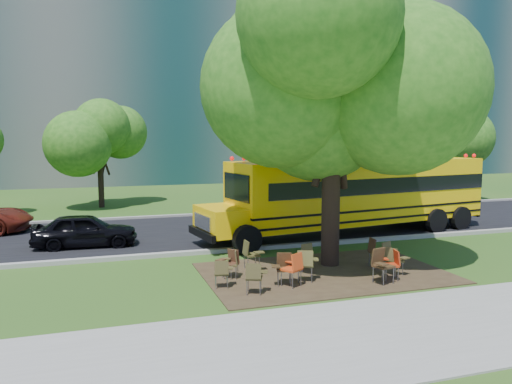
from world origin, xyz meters
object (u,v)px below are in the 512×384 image
object	(u,v)px
chair_1	(255,275)
chair_2	(294,266)
chair_4	(306,262)
chair_11	(305,254)
school_bus	(359,191)
chair_9	(230,261)
chair_10	(250,252)
chair_0	(222,271)
main_tree	(333,81)
chair_12	(376,250)
chair_3	(283,266)
chair_13	(383,252)
chair_6	(392,262)
black_car	(85,230)
chair_7	(394,258)
chair_8	(232,261)
chair_5	(381,262)

from	to	relation	value
chair_1	chair_2	world-z (taller)	chair_2
chair_4	chair_11	size ratio (longest dim) A/B	1.06
school_bus	chair_9	size ratio (longest dim) A/B	15.65
chair_1	chair_10	world-z (taller)	chair_10
chair_0	chair_4	xyz separation A→B (m)	(2.32, -0.16, 0.09)
main_tree	chair_12	xyz separation A→B (m)	(1.19, -0.73, -5.07)
main_tree	chair_3	xyz separation A→B (m)	(-2.13, -1.50, -5.10)
chair_0	chair_13	world-z (taller)	chair_13
chair_4	chair_6	bearing A→B (deg)	8.70
chair_9	chair_13	world-z (taller)	chair_13
black_car	chair_2	bearing A→B (deg)	-138.57
chair_1	chair_4	size ratio (longest dim) A/B	0.91
chair_1	chair_7	xyz separation A→B (m)	(4.32, 0.40, 0.00)
main_tree	chair_9	xyz separation A→B (m)	(-3.31, -0.39, -5.13)
school_bus	chair_2	size ratio (longest dim) A/B	13.40
chair_8	chair_9	bearing A→B (deg)	33.94
chair_2	chair_7	world-z (taller)	chair_2
chair_0	chair_9	xyz separation A→B (m)	(0.46, 0.92, 0.02)
chair_0	chair_3	bearing A→B (deg)	5.06
chair_8	chair_7	bearing A→B (deg)	-87.69
chair_3	chair_7	distance (m)	3.33
chair_9	chair_13	size ratio (longest dim) A/B	0.91
chair_3	chair_0	bearing A→B (deg)	11.66
chair_8	chair_13	bearing A→B (deg)	-79.58
chair_2	chair_9	xyz separation A→B (m)	(-1.36, 1.38, -0.08)
chair_6	chair_3	bearing A→B (deg)	94.64
chair_4	chair_7	bearing A→B (deg)	17.30
chair_1	black_car	size ratio (longest dim) A/B	0.23
chair_7	chair_13	size ratio (longest dim) A/B	0.95
school_bus	chair_8	distance (m)	8.29
chair_0	chair_8	bearing A→B (deg)	70.91
chair_5	chair_3	bearing A→B (deg)	-31.00
chair_5	chair_8	bearing A→B (deg)	-40.31
chair_0	chair_10	world-z (taller)	chair_10
main_tree	chair_6	world-z (taller)	main_tree
school_bus	chair_12	xyz separation A→B (m)	(-2.20, -5.01, -1.19)
chair_12	chair_5	bearing A→B (deg)	-20.36
chair_7	chair_11	distance (m)	2.56
chair_7	chair_12	bearing A→B (deg)	161.36
chair_0	black_car	xyz separation A→B (m)	(-3.51, 6.38, 0.14)
chair_8	chair_6	bearing A→B (deg)	-92.89
chair_9	chair_10	distance (m)	0.96
school_bus	chair_0	size ratio (longest dim) A/B	16.24
chair_11	chair_6	bearing A→B (deg)	-57.86
chair_5	black_car	distance (m)	10.61
chair_2	chair_7	bearing A→B (deg)	-29.97
chair_5	chair_12	bearing A→B (deg)	-132.36
chair_11	chair_1	bearing A→B (deg)	-160.00
main_tree	chair_12	bearing A→B (deg)	-31.45
chair_0	chair_2	size ratio (longest dim) A/B	0.83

